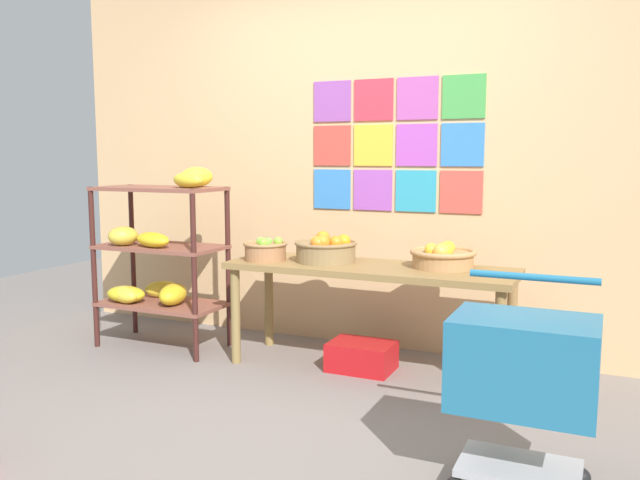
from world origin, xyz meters
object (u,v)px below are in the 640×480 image
(fruit_basket_back_right, at_px, (443,257))
(produce_crate_under_table, at_px, (362,356))
(fruit_basket_back_left, at_px, (266,250))
(fruit_basket_centre, at_px, (326,249))
(banana_shelf_unit, at_px, (158,253))
(display_table, at_px, (369,278))
(shopping_cart, at_px, (523,371))

(fruit_basket_back_right, distance_m, produce_crate_under_table, 0.80)
(fruit_basket_back_left, bearing_deg, fruit_basket_centre, 14.98)
(banana_shelf_unit, distance_m, produce_crate_under_table, 1.57)
(display_table, bearing_deg, fruit_basket_centre, 176.88)
(fruit_basket_centre, relative_size, shopping_cart, 0.47)
(display_table, height_order, fruit_basket_centre, fruit_basket_centre)
(display_table, distance_m, fruit_basket_back_right, 0.46)
(display_table, bearing_deg, fruit_basket_back_right, 12.86)
(display_table, bearing_deg, banana_shelf_unit, -175.00)
(banana_shelf_unit, bearing_deg, display_table, 5.00)
(display_table, distance_m, fruit_basket_back_left, 0.70)
(display_table, bearing_deg, produce_crate_under_table, -145.87)
(fruit_basket_centre, relative_size, fruit_basket_back_right, 1.01)
(fruit_basket_centre, xyz_separation_m, fruit_basket_back_right, (0.72, 0.08, -0.01))
(display_table, xyz_separation_m, fruit_basket_centre, (-0.30, 0.02, 0.16))
(display_table, height_order, fruit_basket_back_left, fruit_basket_back_left)
(fruit_basket_centre, distance_m, shopping_cart, 1.81)
(fruit_basket_centre, height_order, fruit_basket_back_left, fruit_basket_centre)
(display_table, relative_size, produce_crate_under_table, 4.51)
(banana_shelf_unit, distance_m, fruit_basket_centre, 1.20)
(banana_shelf_unit, distance_m, fruit_basket_back_left, 0.82)
(shopping_cart, bearing_deg, fruit_basket_back_left, 152.78)
(fruit_basket_back_right, bearing_deg, display_table, -167.14)
(fruit_basket_back_left, height_order, produce_crate_under_table, fruit_basket_back_left)
(fruit_basket_centre, xyz_separation_m, shopping_cart, (1.35, -1.18, -0.24))
(fruit_basket_centre, height_order, fruit_basket_back_right, fruit_basket_centre)
(fruit_basket_back_left, xyz_separation_m, shopping_cart, (1.73, -1.08, -0.23))
(fruit_basket_centre, xyz_separation_m, fruit_basket_back_left, (-0.38, -0.10, -0.01))
(produce_crate_under_table, bearing_deg, fruit_basket_back_right, 14.75)
(banana_shelf_unit, bearing_deg, produce_crate_under_table, 4.16)
(fruit_basket_back_right, height_order, fruit_basket_back_left, fruit_basket_back_right)
(banana_shelf_unit, height_order, shopping_cart, banana_shelf_unit)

